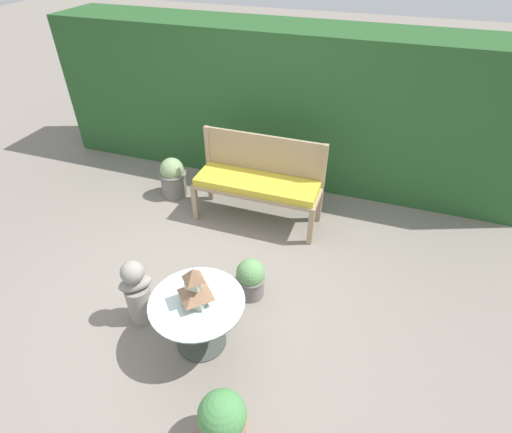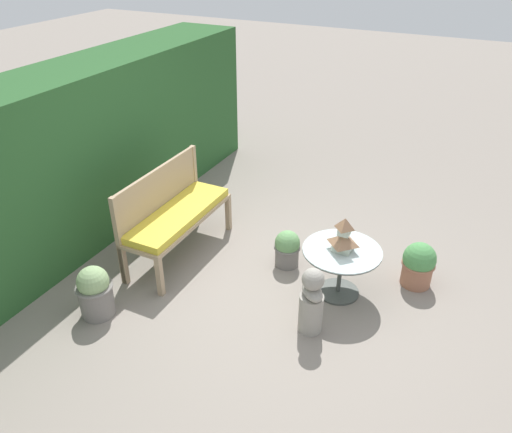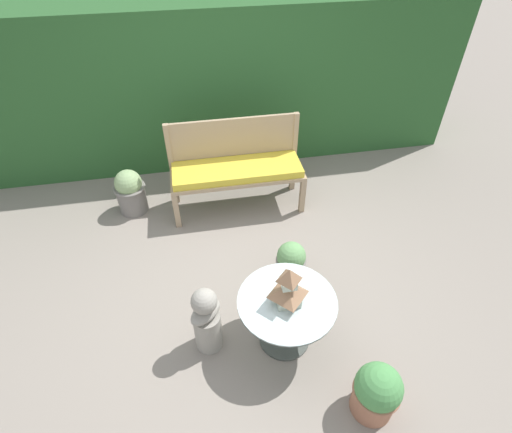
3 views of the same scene
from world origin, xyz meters
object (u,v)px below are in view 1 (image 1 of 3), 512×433
garden_bust (137,292)px  potted_plant_patio_mid (173,177)px  garden_bench (257,186)px  potted_plant_table_far (223,420)px  potted_plant_bench_left (251,278)px  pagoda_birdhouse (195,288)px  patio_table (198,310)px

garden_bust → potted_plant_patio_mid: garden_bust is taller
garden_bench → potted_plant_table_far: (0.63, -2.58, -0.24)m
potted_plant_table_far → potted_plant_bench_left: size_ratio=1.16×
garden_bench → pagoda_birdhouse: pagoda_birdhouse is taller
garden_bench → potted_plant_bench_left: 1.27m
patio_table → potted_plant_bench_left: bearing=72.0°
garden_bust → potted_plant_patio_mid: (-0.72, 1.97, -0.07)m
pagoda_birdhouse → potted_plant_bench_left: pagoda_birdhouse is taller
patio_table → potted_plant_patio_mid: size_ratio=1.45×
garden_bust → potted_plant_table_far: bearing=-75.8°
garden_bench → patio_table: bearing=-86.2°
potted_plant_table_far → potted_plant_patio_mid: 3.32m
patio_table → garden_bust: garden_bust is taller
patio_table → pagoda_birdhouse: size_ratio=2.17×
potted_plant_table_far → garden_bust: bearing=146.4°
garden_bust → potted_plant_table_far: size_ratio=1.39×
garden_bust → potted_plant_bench_left: (0.87, 0.61, -0.12)m
pagoda_birdhouse → garden_bench: bearing=93.8°
garden_bench → potted_plant_patio_mid: 1.27m
potted_plant_table_far → potted_plant_bench_left: (-0.29, 1.38, -0.03)m
pagoda_birdhouse → garden_bust: size_ratio=0.53×
pagoda_birdhouse → potted_plant_patio_mid: pagoda_birdhouse is taller
potted_plant_table_far → potted_plant_bench_left: 1.41m
patio_table → potted_plant_table_far: size_ratio=1.59×
pagoda_birdhouse → garden_bust: (-0.65, 0.07, -0.36)m
garden_bust → pagoda_birdhouse: bearing=-48.4°
potted_plant_bench_left → pagoda_birdhouse: bearing=-108.0°
garden_bust → garden_bench: bearing=31.7°
potted_plant_patio_mid → potted_plant_bench_left: size_ratio=1.27×
potted_plant_bench_left → garden_bench: bearing=106.1°
garden_bench → potted_plant_patio_mid: size_ratio=2.75×
garden_bench → patio_table: garden_bench is taller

